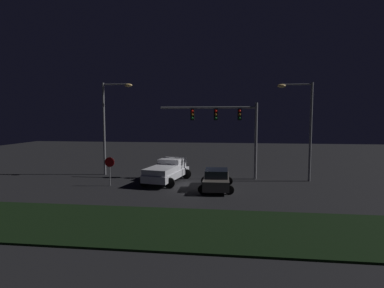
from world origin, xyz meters
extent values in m
plane|color=black|center=(0.00, 0.00, 0.00)|extent=(80.00, 80.00, 0.00)
cube|color=black|center=(0.00, -9.67, 0.05)|extent=(25.50, 5.64, 0.10)
cube|color=silver|center=(-2.24, 0.40, 0.68)|extent=(3.00, 5.68, 0.55)
cube|color=silver|center=(-2.01, 1.57, 1.38)|extent=(2.17, 2.22, 0.85)
cube|color=black|center=(-2.01, 1.57, 1.50)|extent=(2.02, 1.83, 0.51)
cube|color=silver|center=(-2.45, -0.66, 1.18)|extent=(2.46, 3.34, 0.45)
cylinder|color=black|center=(-2.88, 2.51, 0.40)|extent=(0.80, 0.22, 0.80)
cylinder|color=black|center=(-0.86, 2.11, 0.40)|extent=(0.80, 0.22, 0.80)
cylinder|color=black|center=(-3.62, -1.31, 0.40)|extent=(0.80, 0.22, 0.80)
cylinder|color=black|center=(-1.60, -1.70, 0.40)|extent=(0.80, 0.22, 0.80)
cube|color=#514C47|center=(1.87, -1.50, 0.61)|extent=(1.89, 4.44, 0.70)
cube|color=black|center=(1.87, -1.75, 1.23)|extent=(1.64, 2.03, 0.55)
cylinder|color=black|center=(0.92, -0.02, 0.32)|extent=(0.64, 0.22, 0.64)
cylinder|color=black|center=(2.76, 0.01, 0.32)|extent=(0.64, 0.22, 0.64)
cylinder|color=black|center=(0.98, -3.01, 0.32)|extent=(0.64, 0.22, 0.64)
cylinder|color=black|center=(2.82, -2.98, 0.32)|extent=(0.64, 0.22, 0.64)
cylinder|color=slate|center=(5.01, 2.61, 3.25)|extent=(0.24, 0.24, 6.50)
cylinder|color=slate|center=(0.91, 2.61, 6.10)|extent=(8.20, 0.18, 0.18)
cube|color=black|center=(3.61, 2.61, 5.50)|extent=(0.32, 0.44, 0.95)
sphere|color=red|center=(3.61, 2.38, 5.80)|extent=(0.22, 0.22, 0.22)
sphere|color=#59380A|center=(3.61, 2.38, 5.50)|extent=(0.22, 0.22, 0.22)
sphere|color=#0C4719|center=(3.61, 2.38, 5.20)|extent=(0.22, 0.22, 0.22)
cube|color=black|center=(1.61, 2.61, 5.50)|extent=(0.32, 0.44, 0.95)
sphere|color=red|center=(1.61, 2.38, 5.80)|extent=(0.22, 0.22, 0.22)
sphere|color=#59380A|center=(1.61, 2.38, 5.50)|extent=(0.22, 0.22, 0.22)
sphere|color=#0C4719|center=(1.61, 2.38, 5.20)|extent=(0.22, 0.22, 0.22)
cube|color=black|center=(-0.39, 2.61, 5.50)|extent=(0.32, 0.44, 0.95)
sphere|color=red|center=(-0.39, 2.38, 5.80)|extent=(0.22, 0.22, 0.22)
sphere|color=#59380A|center=(-0.39, 2.38, 5.50)|extent=(0.22, 0.22, 0.22)
sphere|color=#0C4719|center=(-0.39, 2.38, 5.20)|extent=(0.22, 0.22, 0.22)
cylinder|color=slate|center=(-8.60, 3.08, 4.19)|extent=(0.20, 0.20, 8.38)
cylinder|color=slate|center=(-7.42, 3.08, 8.23)|extent=(2.37, 0.12, 0.12)
ellipsoid|color=#F9CC72|center=(-6.23, 3.08, 8.13)|extent=(0.70, 0.44, 0.30)
cylinder|color=slate|center=(9.37, 2.25, 4.04)|extent=(0.20, 0.20, 8.08)
cylinder|color=slate|center=(8.17, 2.25, 7.93)|extent=(2.40, 0.12, 0.12)
ellipsoid|color=#F9CC72|center=(6.96, 2.25, 7.83)|extent=(0.70, 0.44, 0.30)
cylinder|color=slate|center=(-6.31, -1.42, 1.10)|extent=(0.07, 0.07, 2.20)
cylinder|color=#B20C0F|center=(-6.31, -1.45, 1.85)|extent=(0.76, 0.03, 0.76)
camera|label=1|loc=(2.75, -23.69, 5.24)|focal=28.63mm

